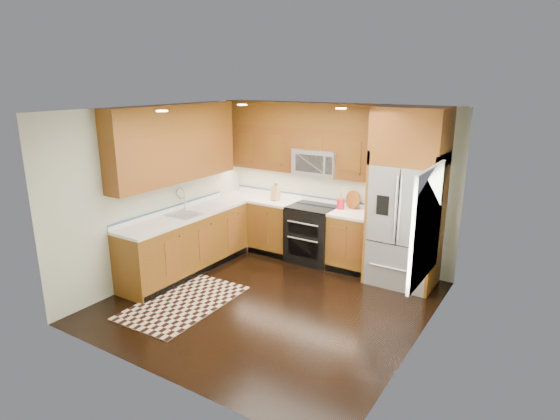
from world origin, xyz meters
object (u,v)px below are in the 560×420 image
Objects in this scene: range at (312,234)px; rug at (184,302)px; refrigerator at (407,198)px; knife_block at (276,193)px; utensil_crock at (341,201)px.

range is 0.55× the size of rug.
refrigerator is (1.55, -0.04, 0.83)m from range.
range is 3.12× the size of knife_block.
utensil_crock is (-1.11, 0.16, -0.24)m from refrigerator.
knife_block is (-0.75, 0.04, 0.59)m from range.
refrigerator reaches higher than rug.
knife_block is (-2.30, 0.08, -0.24)m from refrigerator.
rug is (-2.28, -2.28, -1.30)m from refrigerator.
refrigerator is 1.15m from utensil_crock.
rug is 2.90m from utensil_crock.
rug is (-0.73, -2.32, -0.46)m from range.
rug is at bearing -134.99° from refrigerator.
refrigerator is 7.28× the size of utensil_crock.
rug is at bearing -107.50° from range.
utensil_crock is at bearing 171.97° from refrigerator.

